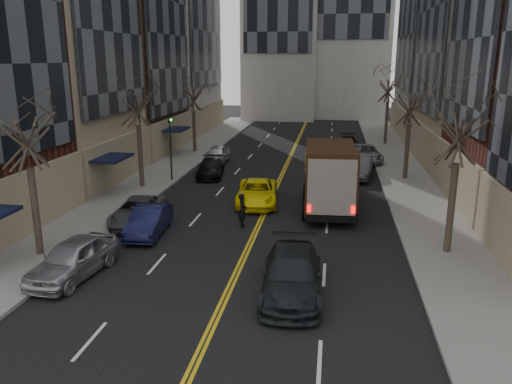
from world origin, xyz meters
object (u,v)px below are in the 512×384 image
Objects in this scene: ups_truck at (329,177)px; observer_sedan at (292,274)px; pedestrian at (243,210)px; taxi at (257,193)px.

observer_sedan is (-1.18, -10.71, -1.16)m from ups_truck.
pedestrian is at bearing 110.73° from observer_sedan.
observer_sedan is at bearing -98.97° from ups_truck.
ups_truck is at bearing -15.12° from taxi.
pedestrian is (-4.29, -3.56, -1.05)m from ups_truck.
pedestrian reaches higher than taxi.
observer_sedan reaches higher than taxi.
pedestrian is (-0.10, -4.24, 0.19)m from taxi.
observer_sedan is 1.08× the size of taxi.
observer_sedan is 7.80m from pedestrian.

